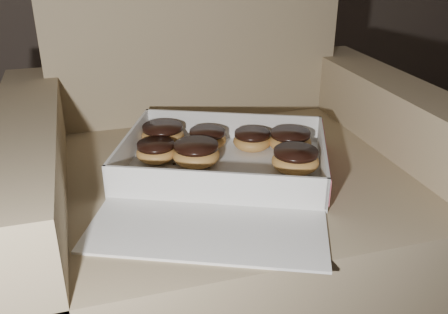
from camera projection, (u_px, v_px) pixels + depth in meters
name	position (u px, v px, depth m)	size (l,w,h in m)	color
armchair	(224.00, 203.00, 1.20)	(0.94, 0.80, 0.99)	#907B5C
bakery_box	(223.00, 172.00, 1.03)	(0.58, 0.61, 0.07)	white
donut_a	(163.00, 135.00, 1.15)	(0.10, 0.10, 0.05)	#C09043
donut_b	(252.00, 140.00, 1.13)	(0.09, 0.09, 0.04)	#C09043
donut_c	(156.00, 151.00, 1.08)	(0.09, 0.09, 0.04)	#C09043
donut_d	(196.00, 154.00, 1.06)	(0.10, 0.10, 0.05)	#C09043
donut_e	(207.00, 138.00, 1.14)	(0.09, 0.09, 0.04)	#C09043
donut_f	(295.00, 160.00, 1.03)	(0.10, 0.10, 0.05)	#C09043
donut_g	(290.00, 141.00, 1.12)	(0.10, 0.10, 0.05)	#C09043
crumb_a	(238.00, 188.00, 0.97)	(0.01, 0.01, 0.00)	black
crumb_b	(208.00, 167.00, 1.06)	(0.01, 0.01, 0.00)	black
crumb_c	(226.00, 181.00, 1.00)	(0.01, 0.01, 0.00)	black
crumb_d	(174.00, 164.00, 1.07)	(0.01, 0.01, 0.00)	black
crumb_e	(242.00, 178.00, 1.01)	(0.01, 0.01, 0.00)	black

